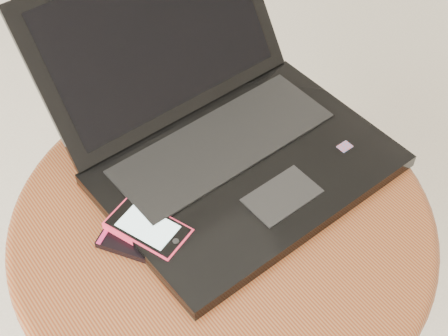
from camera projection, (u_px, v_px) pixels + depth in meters
table at (223, 256)px, 0.91m from camera, size 0.56×0.56×0.45m
laptop at (221, 131)px, 0.88m from camera, size 0.39×0.41×0.22m
phone_black at (146, 240)px, 0.80m from camera, size 0.11×0.13×0.01m
phone_pink at (148, 229)px, 0.80m from camera, size 0.09×0.12×0.01m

